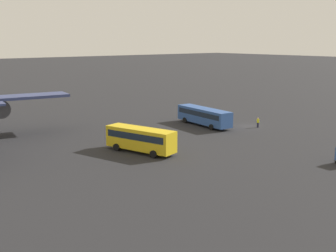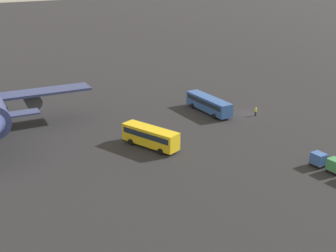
% 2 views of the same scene
% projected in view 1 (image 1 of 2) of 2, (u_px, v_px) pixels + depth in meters
% --- Properties ---
extents(ground_plane, '(600.00, 600.00, 0.00)m').
position_uv_depth(ground_plane, '(248.00, 126.00, 73.37)').
color(ground_plane, '#232326').
extents(shuttle_bus_near, '(12.19, 3.84, 3.05)m').
position_uv_depth(shuttle_bus_near, '(204.00, 115.00, 73.46)').
color(shuttle_bus_near, '#2D5199').
rests_on(shuttle_bus_near, ground).
extents(shuttle_bus_far, '(10.39, 5.22, 3.27)m').
position_uv_depth(shuttle_bus_far, '(141.00, 138.00, 55.91)').
color(shuttle_bus_far, gold).
rests_on(shuttle_bus_far, ground).
extents(worker_person, '(0.38, 0.38, 1.74)m').
position_uv_depth(worker_person, '(258.00, 122.00, 71.99)').
color(worker_person, '#1E1E2D').
rests_on(worker_person, ground).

